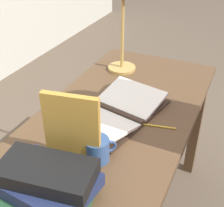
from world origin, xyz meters
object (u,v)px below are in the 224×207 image
Objects in this scene: open_book at (116,111)px; book_standing_upright at (72,130)px; book_stack_tall at (48,183)px; reading_lamp at (123,8)px; pencil at (155,126)px; coffee_mug at (97,149)px.

open_book is 1.89× the size of book_standing_upright.
book_stack_tall is at bearing -167.98° from open_book.
open_book is at bearing -0.30° from book_stack_tall.
pencil is at bearing -142.52° from reading_lamp.
reading_lamp is 2.80× the size of pencil.
reading_lamp reaches higher than coffee_mug.
book_standing_upright reaches higher than open_book.
open_book is 3.00× the size of pencil.
book_stack_tall is (-0.51, 0.00, 0.04)m from open_book.
reading_lamp is at bearing 32.48° from open_book.
book_stack_tall is 0.98m from reading_lamp.
open_book is at bearing 84.14° from pencil.
book_standing_upright is (0.17, 0.01, 0.07)m from book_stack_tall.
open_book is 5.00× the size of coffee_mug.
reading_lamp reaches higher than pencil.
coffee_mug is (0.04, -0.07, -0.09)m from book_standing_upright.
book_stack_tall reaches higher than coffee_mug.
book_stack_tall is 2.97× the size of coffee_mug.
reading_lamp is (0.42, 0.15, 0.32)m from open_book.
book_standing_upright is at bearing 4.47° from book_stack_tall.
pencil is at bearing -24.82° from coffee_mug.
book_stack_tall is 1.78× the size of pencil.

